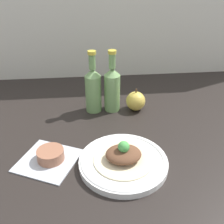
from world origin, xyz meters
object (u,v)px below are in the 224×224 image
cider_bottle_right (113,88)px  apple (136,101)px  dipping_bowl (51,155)px  plate (123,162)px  cider_bottle_left (93,88)px  plated_food (124,155)px

cider_bottle_right → apple: 10.42cm
apple → dipping_bowl: bearing=-137.7°
plate → cider_bottle_right: 33.88cm
plate → cider_bottle_left: bearing=102.5°
plate → apple: size_ratio=2.86×
cider_bottle_left → apple: bearing=-4.0°
plated_food → cider_bottle_left: size_ratio=0.72×
plated_food → cider_bottle_right: bearing=89.3°
plate → dipping_bowl: dipping_bowl is taller
cider_bottle_right → dipping_bowl: cider_bottle_right is taller
apple → dipping_bowl: (-30.22, -27.50, -1.94)cm
cider_bottle_left → apple: (16.39, -1.15, -5.62)cm
plated_food → cider_bottle_right: cider_bottle_right is taller
cider_bottle_right → dipping_bowl: (-21.51, -28.66, -7.56)cm
cider_bottle_left → dipping_bowl: 32.71cm
cider_bottle_left → apple: 17.36cm
plated_food → cider_bottle_right: size_ratio=0.72×
cider_bottle_right → dipping_bowl: size_ratio=3.00×
plated_food → apple: apple is taller
cider_bottle_left → cider_bottle_right: (7.68, 0.00, 0.00)cm
plate → apple: 33.10cm
plate → dipping_bowl: (-21.13, 4.23, 0.58)cm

